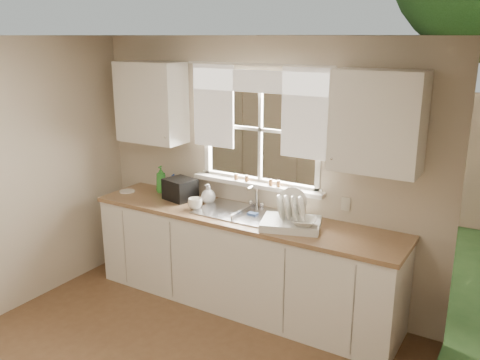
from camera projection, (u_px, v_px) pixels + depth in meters
The scene contains 19 objects.
room_walls at pixel (97, 247), 3.14m from camera, with size 3.62×4.02×2.50m.
ceiling at pixel (88, 35), 2.85m from camera, with size 3.60×4.00×0.02m, color silver.
window at pixel (259, 147), 4.77m from camera, with size 1.38×0.16×1.06m.
curtains at pixel (257, 100), 4.61m from camera, with size 1.50×0.03×0.81m.
base_cabinets at pixel (242, 262), 4.80m from camera, with size 3.00×0.62×0.87m, color white.
countertop at pixel (242, 217), 4.67m from camera, with size 3.04×0.65×0.04m, color olive.
upper_cabinet_left at pixel (151, 102), 5.10m from camera, with size 0.70×0.33×0.80m, color white.
upper_cabinet_right at pixel (378, 122), 3.96m from camera, with size 0.70×0.33×0.80m, color white.
wall_outlet at pixel (346, 204), 4.43m from camera, with size 0.08×0.01×0.12m, color beige.
sill_jars at pixel (258, 180), 4.80m from camera, with size 0.50×0.04×0.06m.
sink at pixel (243, 221), 4.71m from camera, with size 0.88×0.52×0.40m.
dish_rack at pixel (291, 220), 4.35m from camera, with size 0.59×0.51×0.31m.
bowl at pixel (304, 222), 4.23m from camera, with size 0.22×0.22×0.05m, color silver.
soap_bottle_a at pixel (161, 179), 5.30m from camera, with size 0.11×0.11×0.28m, color green.
soap_bottle_b at pixel (174, 184), 5.28m from camera, with size 0.09×0.09×0.20m, color #304FB7.
soap_bottle_c at pixel (208, 194), 4.98m from camera, with size 0.15×0.15×0.19m, color beige.
saucer at pixel (127, 191), 5.35m from camera, with size 0.16×0.16×0.01m, color white.
cup at pixel (195, 204), 4.81m from camera, with size 0.14×0.14×0.11m, color white.
black_appliance at pixel (180, 189), 5.08m from camera, with size 0.29×0.25×0.21m, color black.
Camera 1 is at (2.26, -2.09, 2.50)m, focal length 38.00 mm.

